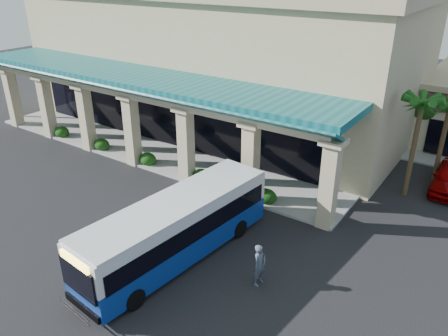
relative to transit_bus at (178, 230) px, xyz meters
The scene contains 9 objects.
ground 2.34m from the transit_bus, 146.49° to the left, with size 110.00×110.00×0.00m, color black.
main_building 19.95m from the transit_bus, 119.25° to the left, with size 30.80×14.80×11.35m, color #BFB188, non-canonical shape.
arcade 12.40m from the transit_bus, 140.65° to the left, with size 30.00×6.20×5.70m, color #0E4F56, non-canonical shape.
palm_0 14.01m from the transit_bus, 59.86° to the left, with size 2.40×2.40×6.60m, color #154713, non-canonical shape.
palm_1 17.06m from the transit_bus, 62.02° to the left, with size 2.40×2.40×5.80m, color #154713, non-canonical shape.
palm_2 25.23m from the transit_bus, 162.64° to the left, with size 2.40×2.40×6.20m, color #154713, non-canonical shape.
broadleaf_tree 20.90m from the transit_bus, 73.38° to the left, with size 2.60×2.60×4.81m, color #12370C, non-canonical shape.
transit_bus is the anchor object (origin of this frame).
pedestrian 4.02m from the transit_bus, ahead, with size 0.69×0.45×1.88m, color #444D5B.
Camera 1 is at (12.54, -13.32, 12.18)m, focal length 35.00 mm.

